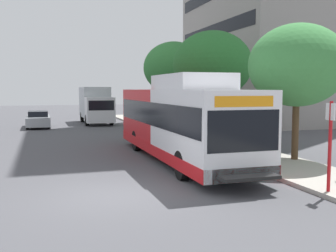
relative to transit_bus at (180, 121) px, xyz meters
name	(u,v)px	position (x,y,z in m)	size (l,w,h in m)	color
ground_plane	(86,153)	(-3.63, 3.21, -1.70)	(120.00, 120.00, 0.00)	#4C4C51
sidewalk_curb	(237,151)	(3.37, 1.21, -1.63)	(3.00, 56.00, 0.14)	#A8A399
transit_bus	(180,121)	(0.00, 0.00, 0.00)	(2.58, 12.25, 3.65)	white
bus_stop_sign_pole	(330,139)	(2.17, -6.77, -0.05)	(0.10, 0.36, 2.60)	red
street_tree_near_stop	(297,65)	(4.46, -1.92, 2.34)	(4.01, 4.01, 5.62)	#4C3823
street_tree_mid_block	(212,65)	(4.25, 6.18, 2.82)	(4.76, 4.76, 6.42)	#4C3823
street_tree_far_block	(174,68)	(4.31, 13.66, 3.01)	(4.75, 4.75, 6.60)	#4C3823
parked_car_far_lane	(38,119)	(-5.89, 17.44, -1.04)	(1.80, 4.50, 1.33)	#93999E
box_truck_background	(96,104)	(-0.97, 20.06, 0.04)	(2.32, 7.01, 3.25)	silver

